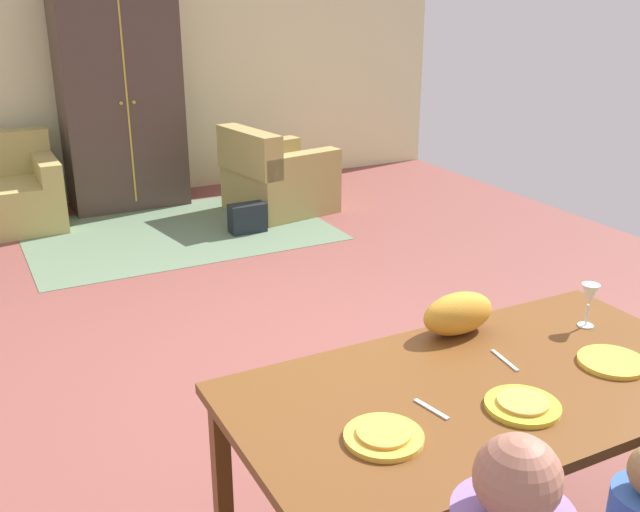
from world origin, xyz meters
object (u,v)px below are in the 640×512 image
Objects in this scene: plate_near_man at (384,437)px; handbag at (247,218)px; armoire at (120,99)px; plate_near_child at (522,406)px; dining_table at (486,401)px; cat at (458,314)px; wine_glass at (589,297)px; plate_near_woman at (612,362)px; armchair at (276,179)px.

plate_near_man is 0.78× the size of handbag.
armoire is 1.79m from handbag.
armoire is (-0.01, 5.61, 0.28)m from plate_near_child.
dining_table is 5.71× the size of cat.
armoire is (-0.67, 5.25, 0.16)m from wine_glass.
cat reaches higher than plate_near_man.
armoire reaches higher than wine_glass.
plate_near_woman is at bearing -84.66° from armoire.
plate_near_child is 1.34× the size of wine_glass.
armoire reaches higher than dining_table.
plate_near_man is 0.51m from plate_near_child.
wine_glass is (0.66, 0.36, 0.12)m from plate_near_child.
plate_near_man is (-0.50, -0.12, 0.08)m from dining_table.
wine_glass is at bearing -22.36° from cat.
cat is 0.32× the size of armchair.
dining_table is at bearing 168.75° from plate_near_woman.
plate_near_woman is 4.22m from handbag.
plate_near_man is 1.34× the size of wine_glass.
plate_near_child and plate_near_woman have the same top height.
wine_glass is 0.19× the size of armchair.
dining_table is 0.20m from plate_near_child.
armoire is at bearing 90.14° from dining_table.
handbag is at bearing 73.88° from plate_near_man.
wine_glass reaches higher than plate_near_child.
cat is (0.15, 0.55, 0.08)m from plate_near_child.
armchair is at bearing 81.44° from plate_near_woman.
plate_near_man is at bearing -144.46° from cat.
dining_table is 7.31× the size of plate_near_man.
plate_near_woman is 4.74m from armchair.
plate_near_man is at bearing -110.04° from armchair.
plate_near_man is 1.00× the size of plate_near_child.
wine_glass is 0.58× the size of handbag.
armoire is at bearing 90.14° from plate_near_child.
plate_near_woman is at bearing -92.82° from handbag.
dining_table is 5.44m from armoire.
plate_near_child is at bearing -151.33° from wine_glass.
plate_near_child is at bearing -106.70° from cat.
plate_near_child is 0.25× the size of armchair.
plate_near_woman is at bearing -98.56° from armchair.
dining_table is 0.71m from wine_glass.
plate_near_child is 4.91m from armchair.
plate_near_woman is at bearing 9.04° from plate_near_child.
plate_near_man is 1.00× the size of plate_near_woman.
plate_near_man is at bearing -106.12° from handbag.
wine_glass is at bearing -90.73° from handbag.
plate_near_woman reaches higher than handbag.
armchair is (1.20, 4.56, -0.37)m from dining_table.
plate_near_woman is (0.50, -0.10, 0.08)m from dining_table.
plate_near_child is 0.78× the size of handbag.
handbag is at bearing -62.05° from armoire.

